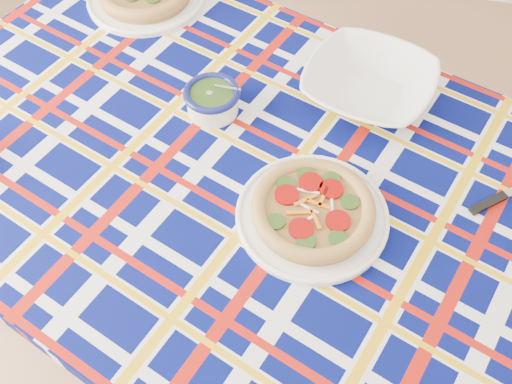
% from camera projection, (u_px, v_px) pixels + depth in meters
% --- Properties ---
extents(floor, '(4.00, 4.00, 0.00)m').
position_uv_depth(floor, '(265.00, 330.00, 1.91)').
color(floor, '#956B4D').
rests_on(floor, ground).
extents(dining_table, '(1.99, 1.62, 0.80)m').
position_uv_depth(dining_table, '(246.00, 190.00, 1.35)').
color(dining_table, brown).
rests_on(dining_table, floor).
extents(tablecloth, '(2.03, 1.67, 0.11)m').
position_uv_depth(tablecloth, '(246.00, 184.00, 1.33)').
color(tablecloth, '#040B4F').
rests_on(tablecloth, dining_table).
extents(main_focaccia_plate, '(0.46, 0.46, 0.06)m').
position_uv_depth(main_focaccia_plate, '(313.00, 209.00, 1.18)').
color(main_focaccia_plate, olive).
rests_on(main_focaccia_plate, tablecloth).
extents(pesto_bowl, '(0.17, 0.17, 0.08)m').
position_uv_depth(pesto_bowl, '(212.00, 98.00, 1.35)').
color(pesto_bowl, '#1C360E').
rests_on(pesto_bowl, tablecloth).
extents(serving_bowl, '(0.38, 0.38, 0.08)m').
position_uv_depth(serving_bowl, '(369.00, 85.00, 1.38)').
color(serving_bowl, white).
rests_on(serving_bowl, tablecloth).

